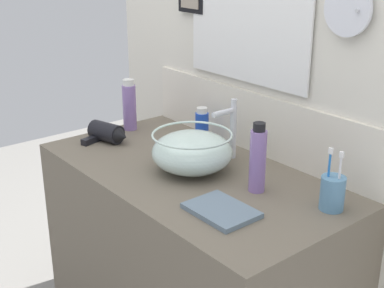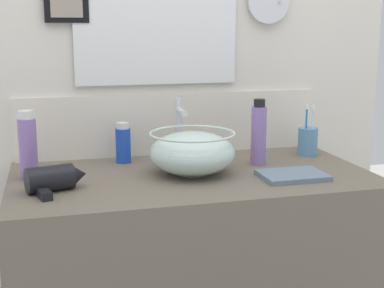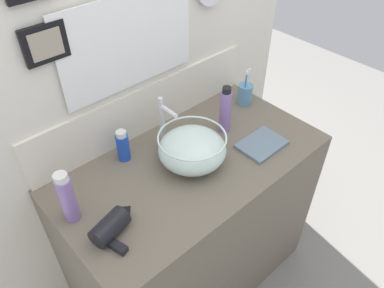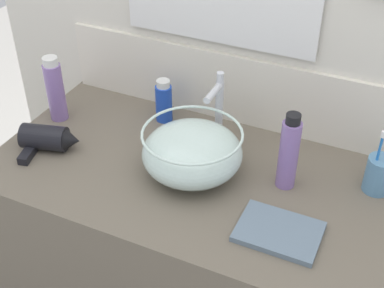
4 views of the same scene
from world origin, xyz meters
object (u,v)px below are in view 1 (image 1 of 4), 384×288
object	(u,v)px
hand_towel	(221,210)
spray_bottle	(129,105)
soap_dispenser	(202,126)
toothbrush_cup	(332,193)
lotion_bottle	(258,159)
faucet	(230,125)
glass_bowl_sink	(192,151)
hair_drier	(108,133)

from	to	relation	value
hand_towel	spray_bottle	bearing A→B (deg)	165.77
spray_bottle	soap_dispenser	distance (m)	0.35
soap_dispenser	toothbrush_cup	bearing A→B (deg)	-5.62
lotion_bottle	faucet	bearing A→B (deg)	154.80
soap_dispenser	spray_bottle	bearing A→B (deg)	-156.94
toothbrush_cup	soap_dispenser	size ratio (longest dim) A/B	1.35
spray_bottle	lotion_bottle	xyz separation A→B (m)	(0.77, -0.01, 0.00)
faucet	hand_towel	bearing A→B (deg)	-46.17
glass_bowl_sink	faucet	bearing A→B (deg)	90.00
faucet	lotion_bottle	distance (m)	0.28
lotion_bottle	soap_dispenser	distance (m)	0.48
glass_bowl_sink	hand_towel	distance (m)	0.33
glass_bowl_sink	lotion_bottle	world-z (taller)	lotion_bottle
glass_bowl_sink	lotion_bottle	distance (m)	0.27
hair_drier	lotion_bottle	distance (m)	0.71
faucet	lotion_bottle	bearing A→B (deg)	-25.20
glass_bowl_sink	hand_towel	xyz separation A→B (m)	(0.30, -0.13, -0.06)
lotion_bottle	hand_towel	size ratio (longest dim) A/B	1.12
faucet	spray_bottle	xyz separation A→B (m)	(-0.51, -0.11, -0.02)
hair_drier	toothbrush_cup	size ratio (longest dim) A/B	0.97
hair_drier	hand_towel	distance (m)	0.74
spray_bottle	hand_towel	size ratio (longest dim) A/B	1.07
faucet	hand_towel	xyz separation A→B (m)	(0.30, -0.31, -0.12)
spray_bottle	lotion_bottle	size ratio (longest dim) A/B	0.95
glass_bowl_sink	faucet	distance (m)	0.19
glass_bowl_sink	faucet	world-z (taller)	faucet
faucet	soap_dispenser	size ratio (longest dim) A/B	1.56
hand_towel	lotion_bottle	bearing A→B (deg)	102.46
faucet	soap_dispenser	world-z (taller)	faucet
hair_drier	toothbrush_cup	world-z (taller)	toothbrush_cup
spray_bottle	hand_towel	bearing A→B (deg)	-14.23
soap_dispenser	hand_towel	world-z (taller)	soap_dispenser
lotion_bottle	soap_dispenser	bearing A→B (deg)	161.68
hair_drier	soap_dispenser	xyz separation A→B (m)	(0.24, 0.29, 0.03)
glass_bowl_sink	hand_towel	bearing A→B (deg)	-23.59
faucet	hair_drier	xyz separation A→B (m)	(-0.43, -0.26, -0.09)
spray_bottle	lotion_bottle	bearing A→B (deg)	-1.11
glass_bowl_sink	faucet	size ratio (longest dim) A/B	1.25
faucet	spray_bottle	bearing A→B (deg)	-168.28
glass_bowl_sink	soap_dispenser	world-z (taller)	soap_dispenser
spray_bottle	faucet	bearing A→B (deg)	11.72
lotion_bottle	hair_drier	bearing A→B (deg)	-168.66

